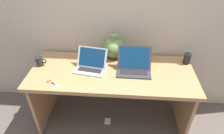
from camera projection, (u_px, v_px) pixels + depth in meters
name	position (u px, v px, depth m)	size (l,w,h in m)	color
ground_plane	(112.00, 118.00, 2.36)	(6.00, 6.00, 0.00)	#564C47
back_wall	(115.00, 12.00, 1.97)	(4.40, 0.04, 2.40)	#BCAD99
desk	(112.00, 82.00, 2.03)	(1.66, 0.67, 0.72)	#AD7F51
laptop_left	(91.00, 64.00, 1.96)	(0.34, 0.27, 0.20)	#B2B2B7
laptop_right	(134.00, 65.00, 1.93)	(0.34, 0.26, 0.23)	#333338
green_vase	(114.00, 48.00, 2.10)	(0.23, 0.23, 0.27)	#75934C
coffee_mug	(40.00, 61.00, 2.00)	(0.11, 0.07, 0.10)	black
pen_cup	(187.00, 59.00, 2.03)	(0.07, 0.07, 0.17)	black
scissors	(51.00, 82.00, 1.79)	(0.14, 0.10, 0.01)	#B7B7BC
power_brick	(108.00, 121.00, 2.30)	(0.07, 0.07, 0.03)	white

